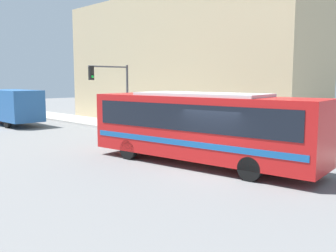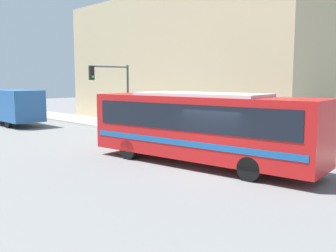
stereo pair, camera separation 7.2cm
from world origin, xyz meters
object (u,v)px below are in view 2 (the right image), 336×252
object	(u,v)px
delivery_truck	(11,106)
traffic_light_pole	(114,85)
fire_hydrant	(212,135)
pedestrian_near_corner	(137,114)
city_bus	(200,124)
parking_meter	(155,118)

from	to	relation	value
delivery_truck	traffic_light_pole	bearing A→B (deg)	-69.94
fire_hydrant	pedestrian_near_corner	xyz separation A→B (m)	(1.63, 8.64, 0.49)
city_bus	traffic_light_pole	bearing A→B (deg)	65.24
parking_meter	city_bus	bearing A→B (deg)	-119.90
city_bus	parking_meter	size ratio (longest dim) A/B	7.67
city_bus	delivery_truck	bearing A→B (deg)	82.77
city_bus	fire_hydrant	world-z (taller)	city_bus
fire_hydrant	pedestrian_near_corner	world-z (taller)	pedestrian_near_corner
traffic_light_pole	parking_meter	bearing A→B (deg)	-70.44
fire_hydrant	pedestrian_near_corner	bearing A→B (deg)	79.34
fire_hydrant	pedestrian_near_corner	distance (m)	8.80
city_bus	delivery_truck	distance (m)	20.24
delivery_truck	fire_hydrant	world-z (taller)	delivery_truck
traffic_light_pole	pedestrian_near_corner	size ratio (longest dim) A/B	2.67
city_bus	delivery_truck	size ratio (longest dim) A/B	1.36
fire_hydrant	parking_meter	xyz separation A→B (m)	(0.00, 4.86, 0.57)
traffic_light_pole	parking_meter	world-z (taller)	traffic_light_pole
city_bus	parking_meter	bearing A→B (deg)	52.96
parking_meter	traffic_light_pole	bearing A→B (deg)	109.56
fire_hydrant	traffic_light_pole	bearing A→B (deg)	97.74
traffic_light_pole	city_bus	bearing A→B (deg)	-107.62
city_bus	parking_meter	distance (m)	9.10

